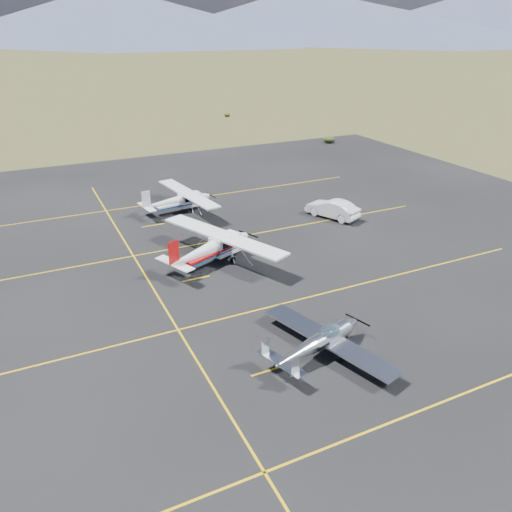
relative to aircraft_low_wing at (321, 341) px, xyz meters
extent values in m
plane|color=#383D1C|center=(0.01, 3.49, -0.88)|extent=(1600.00, 1600.00, 0.00)
cube|color=black|center=(0.01, 10.49, -0.88)|extent=(72.00, 72.00, 0.02)
cube|color=#B9BBC0|center=(0.60, 0.18, -0.18)|extent=(3.66, 8.48, 0.11)
ellipsoid|color=#99BFD8|center=(0.60, 0.18, 0.27)|extent=(1.72, 1.28, 0.77)
cube|color=#B9BBC0|center=(-2.72, -0.79, 0.08)|extent=(1.42, 2.88, 0.06)
cube|color=#B9BBC0|center=(-2.57, -1.82, 0.50)|extent=(0.51, 0.20, 0.94)
cube|color=#B9BBC0|center=(-3.15, 0.16, 0.50)|extent=(0.51, 0.20, 0.94)
cylinder|color=black|center=(2.04, 0.60, -0.71)|extent=(0.33, 0.17, 0.32)
cylinder|color=black|center=(0.74, -0.96, -0.69)|extent=(0.39, 0.20, 0.37)
cylinder|color=black|center=(0.11, 1.20, -0.69)|extent=(0.39, 0.20, 0.37)
cube|color=white|center=(0.15, 13.32, 0.20)|extent=(2.52, 1.96, 1.38)
cube|color=white|center=(-0.04, 13.24, 0.91)|extent=(5.83, 10.96, 0.14)
cube|color=black|center=(0.15, 13.32, 0.48)|extent=(1.98, 1.75, 0.56)
cube|color=#AC0F0E|center=(-1.07, 12.80, 0.10)|extent=(5.16, 3.08, 0.18)
cube|color=#AC0F0E|center=(-4.27, 11.45, 1.17)|extent=(0.83, 0.40, 1.63)
cube|color=white|center=(-4.27, 11.45, 0.35)|extent=(1.98, 3.31, 0.06)
cylinder|color=black|center=(1.37, 13.84, -0.69)|extent=(0.38, 0.24, 0.37)
cylinder|color=black|center=(0.28, 12.21, -0.65)|extent=(0.47, 0.30, 0.45)
cylinder|color=black|center=(-0.55, 14.19, -0.65)|extent=(0.47, 0.30, 0.45)
cube|color=white|center=(1.22, 24.51, 0.07)|extent=(2.11, 1.31, 1.22)
cube|color=white|center=(1.04, 24.48, 0.70)|extent=(2.81, 10.02, 0.13)
cube|color=black|center=(1.22, 24.51, 0.33)|extent=(1.58, 1.27, 0.50)
cube|color=white|center=(0.06, 24.34, -0.02)|extent=(4.62, 1.69, 0.16)
cube|color=white|center=(-2.98, 23.90, 0.93)|extent=(0.77, 0.17, 1.44)
cube|color=white|center=(-2.98, 23.90, 0.21)|extent=(1.08, 2.95, 0.05)
cylinder|color=black|center=(2.38, 24.68, -0.71)|extent=(0.33, 0.14, 0.32)
cylinder|color=black|center=(1.09, 23.53, -0.68)|extent=(0.41, 0.17, 0.40)
cylinder|color=black|center=(0.82, 25.41, -0.68)|extent=(0.41, 0.17, 0.40)
imported|color=white|center=(12.00, 16.97, -0.07)|extent=(3.51, 5.16, 1.61)
camera|label=1|loc=(-12.32, -17.94, 14.93)|focal=35.00mm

